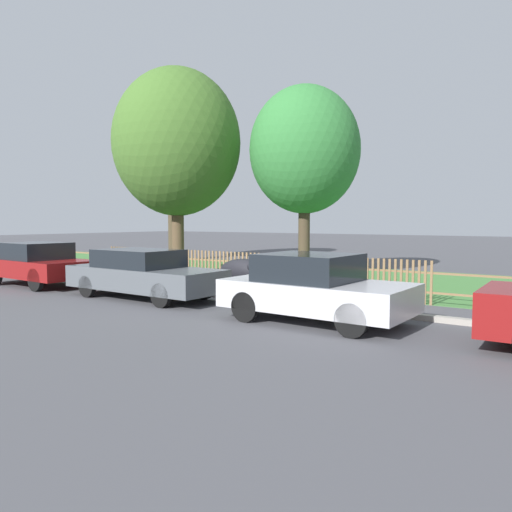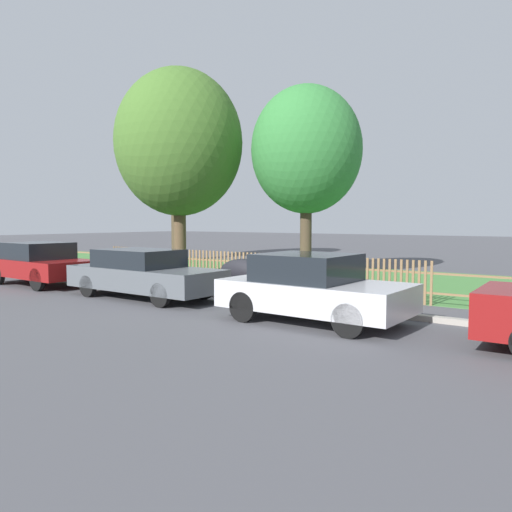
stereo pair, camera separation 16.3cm
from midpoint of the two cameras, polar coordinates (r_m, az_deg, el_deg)
ground_plane at (r=13.82m, az=-7.57°, el=-4.45°), size 120.00×120.00×0.00m
kerb_stone at (r=13.88m, az=-7.30°, el=-4.16°), size 39.28×0.20×0.12m
grass_strip at (r=18.70m, az=5.00°, el=-2.19°), size 39.28×8.05×0.01m
park_fence at (r=15.31m, az=-2.46°, el=-1.55°), size 39.28×0.05×1.08m
parked_car_silver_hatchback at (r=17.19m, az=-23.81°, el=-0.77°), size 3.92×1.93×1.35m
parked_car_black_saloon at (r=13.44m, az=-13.12°, el=-1.95°), size 4.50×1.70×1.28m
parked_car_navy_estate at (r=10.11m, az=6.24°, el=-3.62°), size 3.78×1.93×1.37m
covered_motorcycle at (r=13.80m, az=-1.48°, el=-1.93°), size 1.84×0.72×0.99m
tree_nearest_kerb at (r=25.94m, az=-9.61°, el=12.63°), size 4.94×4.94×8.81m
tree_behind_motorcycle at (r=19.68m, az=-9.27°, el=12.63°), size 4.85×4.85×7.79m
tree_mid_park at (r=18.48m, az=5.32°, el=11.92°), size 4.00×4.00×6.89m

